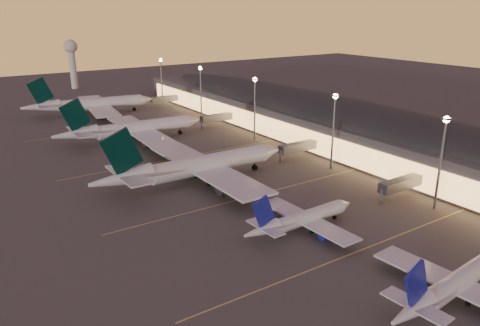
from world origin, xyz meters
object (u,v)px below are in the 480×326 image
object	(u,v)px
airliner_narrow_north	(301,219)
airliner_wide_mid	(132,129)
radar_tower	(72,56)
airliner_wide_far	(90,104)
airliner_wide_near	(195,167)
airliner_narrow_south	(452,286)

from	to	relation	value
airliner_narrow_north	airliner_wide_mid	world-z (taller)	airliner_wide_mid
radar_tower	airliner_wide_far	bearing A→B (deg)	-100.31
airliner_narrow_north	airliner_wide_near	size ratio (longest dim) A/B	0.52
airliner_narrow_north	airliner_wide_far	distance (m)	160.93
airliner_wide_mid	radar_tower	distance (m)	150.72
airliner_narrow_south	radar_tower	distance (m)	288.62
airliner_narrow_south	airliner_wide_mid	distance (m)	139.32
airliner_wide_mid	radar_tower	size ratio (longest dim) A/B	1.91
airliner_wide_far	airliner_wide_mid	bearing A→B (deg)	-83.56
airliner_narrow_south	airliner_wide_far	xyz separation A→B (m)	(-6.70, 198.75, 1.91)
airliner_wide_near	radar_tower	bearing A→B (deg)	84.79
airliner_narrow_south	airliner_wide_far	size ratio (longest dim) A/B	0.57
airliner_narrow_south	airliner_wide_far	world-z (taller)	airliner_wide_far
airliner_narrow_north	airliner_wide_mid	distance (m)	101.33
airliner_narrow_south	airliner_wide_near	size ratio (longest dim) A/B	0.57
airliner_narrow_south	radar_tower	bearing A→B (deg)	83.53
airliner_narrow_south	airliner_wide_mid	xyz separation A→B (m)	(-7.76, 139.09, 1.67)
airliner_narrow_north	airliner_wide_far	size ratio (longest dim) A/B	0.52
airliner_wide_near	radar_tower	distance (m)	207.94
airliner_wide_near	airliner_wide_mid	distance (m)	57.66
airliner_narrow_south	airliner_narrow_north	size ratio (longest dim) A/B	1.10
airliner_narrow_north	radar_tower	distance (m)	251.08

